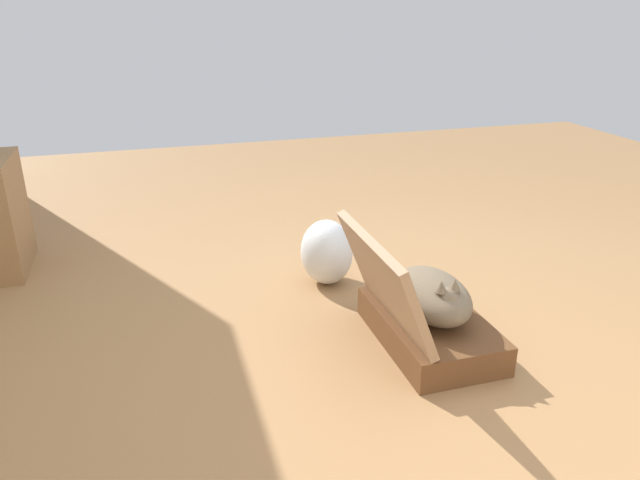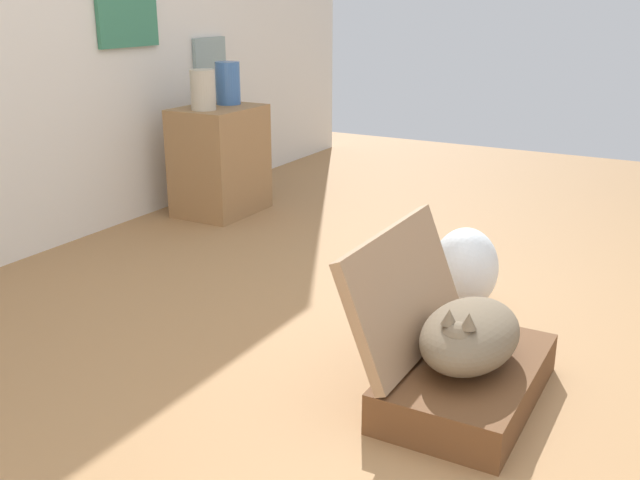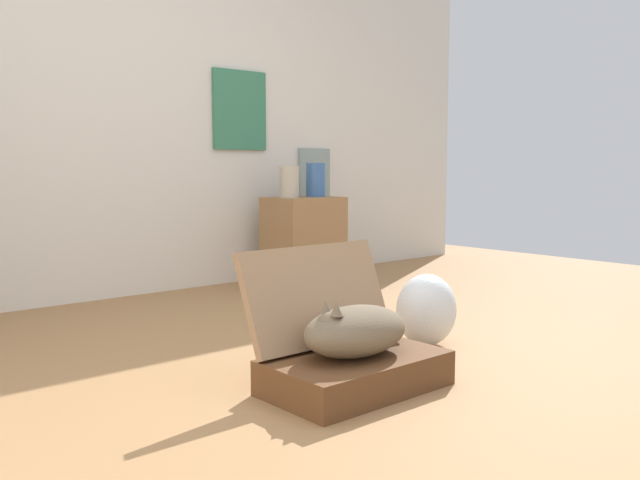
% 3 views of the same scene
% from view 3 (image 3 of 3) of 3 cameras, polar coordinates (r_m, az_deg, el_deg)
% --- Properties ---
extents(ground_plane, '(7.68, 7.68, 0.00)m').
position_cam_3_polar(ground_plane, '(2.71, 4.26, -11.45)').
color(ground_plane, '#9E7247').
rests_on(ground_plane, ground).
extents(wall_back, '(6.40, 0.15, 2.60)m').
position_cam_3_polar(wall_back, '(4.50, -16.90, 12.03)').
color(wall_back, silver).
rests_on(wall_back, ground).
extents(suitcase_base, '(0.66, 0.40, 0.13)m').
position_cam_3_polar(suitcase_base, '(2.55, 2.99, -11.03)').
color(suitcase_base, brown).
rests_on(suitcase_base, ground).
extents(suitcase_lid, '(0.66, 0.18, 0.38)m').
position_cam_3_polar(suitcase_lid, '(2.65, -0.25, -4.68)').
color(suitcase_lid, '#9B7756').
rests_on(suitcase_lid, suitcase_base).
extents(cat, '(0.52, 0.28, 0.22)m').
position_cam_3_polar(cat, '(2.51, 2.92, -7.58)').
color(cat, brown).
rests_on(cat, suitcase_base).
extents(plastic_bag_white, '(0.29, 0.26, 0.33)m').
position_cam_3_polar(plastic_bag_white, '(3.17, 8.89, -5.81)').
color(plastic_bag_white, silver).
rests_on(plastic_bag_white, ground).
extents(side_table, '(0.49, 0.38, 0.61)m').
position_cam_3_polar(side_table, '(4.78, -1.38, -0.02)').
color(side_table, olive).
rests_on(side_table, ground).
extents(vase_tall, '(0.13, 0.13, 0.21)m').
position_cam_3_polar(vase_tall, '(4.68, -2.57, 4.88)').
color(vase_tall, '#B7AD99').
rests_on(vase_tall, side_table).
extents(vase_short, '(0.14, 0.14, 0.24)m').
position_cam_3_polar(vase_short, '(4.85, -0.37, 5.06)').
color(vase_short, '#38609E').
rests_on(vase_short, side_table).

